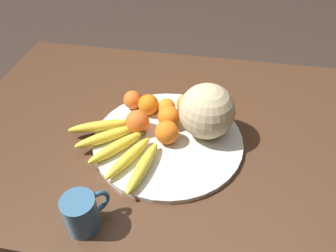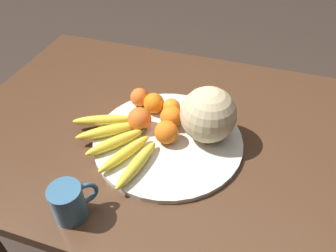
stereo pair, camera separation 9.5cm
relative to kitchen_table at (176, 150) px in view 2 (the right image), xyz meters
name	(u,v)px [view 2 (the right image)]	position (x,y,z in m)	size (l,w,h in m)	color
ground_plane	(174,241)	(0.00, 0.00, -0.61)	(12.00, 12.00, 0.00)	#382B23
kitchen_table	(176,150)	(0.00, 0.00, 0.00)	(1.38, 0.92, 0.70)	#4C301E
fruit_bowl	(168,140)	(-0.01, -0.06, 0.10)	(0.45, 0.45, 0.02)	silver
melon	(208,115)	(0.10, -0.01, 0.19)	(0.16, 0.16, 0.16)	beige
banana_bunch	(118,142)	(-0.14, -0.13, 0.12)	(0.30, 0.28, 0.03)	#473819
orange_front_left	(140,119)	(-0.11, -0.04, 0.14)	(0.07, 0.07, 0.07)	orange
orange_front_right	(171,107)	(-0.03, 0.05, 0.14)	(0.06, 0.06, 0.06)	orange
orange_mid_center	(154,103)	(-0.09, 0.05, 0.14)	(0.07, 0.07, 0.07)	orange
orange_back_left	(166,132)	(-0.01, -0.07, 0.14)	(0.07, 0.07, 0.07)	orange
orange_back_right	(171,118)	(-0.02, 0.00, 0.14)	(0.07, 0.07, 0.07)	orange
orange_top_small	(192,105)	(0.03, 0.08, 0.14)	(0.06, 0.06, 0.06)	orange
orange_side_extra	(140,97)	(-0.15, 0.07, 0.14)	(0.06, 0.06, 0.06)	orange
produce_tag	(162,114)	(-0.06, 0.04, 0.11)	(0.09, 0.07, 0.00)	white
ceramic_mug	(69,202)	(-0.16, -0.37, 0.14)	(0.09, 0.10, 0.10)	#386689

